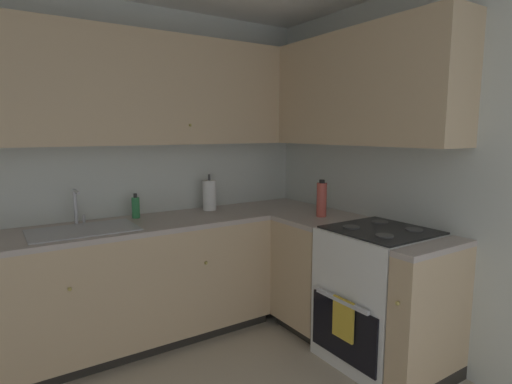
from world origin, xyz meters
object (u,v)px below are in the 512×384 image
at_px(soap_bottle, 136,207).
at_px(oil_bottle, 322,199).
at_px(paper_towel_roll, 209,195).
at_px(oven_range, 379,295).

bearing_deg(soap_bottle, oil_bottle, -31.10).
distance_m(soap_bottle, oil_bottle, 1.39).
xyz_separation_m(paper_towel_roll, oil_bottle, (0.59, -0.70, 0.01)).
xyz_separation_m(oven_range, paper_towel_roll, (-0.61, 1.26, 0.56)).
height_order(oven_range, oil_bottle, oil_bottle).
relative_size(paper_towel_roll, oil_bottle, 1.09).
bearing_deg(soap_bottle, paper_towel_roll, -1.90).
relative_size(soap_bottle, oil_bottle, 0.66).
height_order(paper_towel_roll, oil_bottle, paper_towel_roll).
bearing_deg(paper_towel_roll, oven_range, -64.19).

